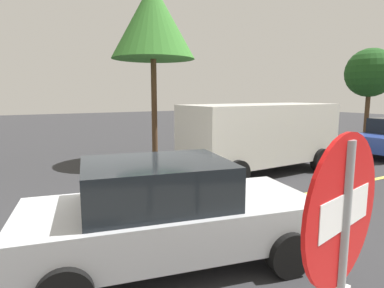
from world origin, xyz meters
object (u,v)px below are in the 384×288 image
(white_van, at_px, (261,133))
(car_silver_crossing, at_px, (167,212))
(tree_centre_verge, at_px, (370,73))
(tree_right_verge, at_px, (153,21))
(stop_sign, at_px, (338,280))

(white_van, relative_size, car_silver_crossing, 1.16)
(car_silver_crossing, bearing_deg, tree_centre_verge, 23.69)
(car_silver_crossing, bearing_deg, tree_right_verge, 68.31)
(car_silver_crossing, distance_m, tree_right_verge, 8.52)
(stop_sign, relative_size, car_silver_crossing, 0.52)
(stop_sign, height_order, tree_right_verge, tree_right_verge)
(tree_right_verge, bearing_deg, stop_sign, -108.14)
(stop_sign, bearing_deg, white_van, 50.93)
(tree_centre_verge, distance_m, tree_right_verge, 12.73)
(white_van, xyz_separation_m, tree_centre_verge, (10.26, 2.97, 2.39))
(white_van, xyz_separation_m, car_silver_crossing, (-5.11, -3.78, -0.48))
(stop_sign, height_order, white_van, stop_sign)
(car_silver_crossing, relative_size, tree_right_verge, 0.71)
(stop_sign, bearing_deg, car_silver_crossing, 79.89)
(stop_sign, distance_m, white_van, 9.03)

